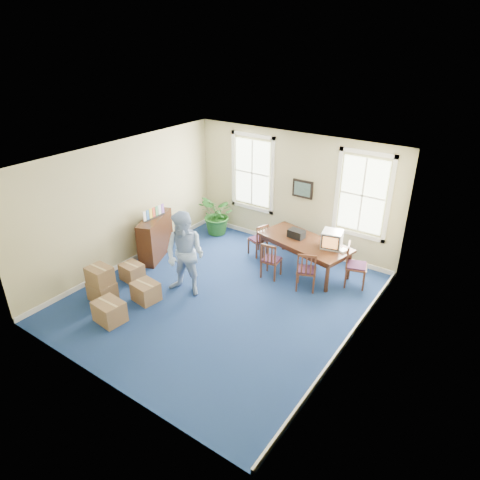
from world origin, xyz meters
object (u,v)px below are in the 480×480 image
Objects in this scene: credenza at (156,236)px; potted_plant at (218,215)px; conference_table at (304,255)px; crt_tv at (332,239)px; chair_near_left at (271,259)px; man at (185,255)px; cardboard_boxes at (111,284)px.

potted_plant reaches higher than credenza.
potted_plant is (-3.04, 0.42, 0.21)m from conference_table.
crt_tv is 4.60m from credenza.
crt_tv is 3.77m from potted_plant.
man is (-1.22, -1.74, 0.52)m from chair_near_left.
man is 1.38× the size of credenza.
chair_near_left is 2.19m from man.
cardboard_boxes is (-1.16, -1.19, -0.57)m from man.
crt_tv reaches higher than credenza.
conference_table is at bearing 47.63° from man.
cardboard_boxes is at bearing 44.96° from chair_near_left.
man is (-1.69, -2.54, 0.60)m from conference_table.
crt_tv is 0.53× the size of chair_near_left.
crt_tv is 0.25× the size of man.
cardboard_boxes is at bearing -87.45° from potted_plant.
cardboard_boxes reaches higher than conference_table.
credenza is at bearing -142.78° from conference_table.
man is 3.27m from potted_plant.
conference_table is at bearing -7.78° from potted_plant.
chair_near_left reaches higher than cardboard_boxes.
potted_plant is at bearing 161.93° from crt_tv.
potted_plant reaches higher than crt_tv.
cardboard_boxes is (-2.38, -2.94, -0.04)m from chair_near_left.
chair_near_left is (-0.48, -0.79, 0.08)m from conference_table.
crt_tv is 0.35× the size of credenza.
credenza is (-3.11, -0.82, 0.09)m from chair_near_left.
man reaches higher than cardboard_boxes.
crt_tv is 5.21m from cardboard_boxes.
man is (-2.38, -2.59, -0.00)m from crt_tv.
chair_near_left is at bearing -7.74° from credenza.
conference_table is 1.91× the size of potted_plant.
credenza is 0.95× the size of cardboard_boxes.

